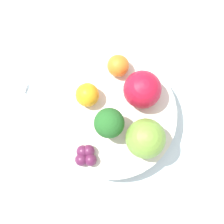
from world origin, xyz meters
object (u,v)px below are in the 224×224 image
orange_back (118,66)px  spoon (7,84)px  apple_green (145,139)px  grape_cluster (86,155)px  broccoli (109,123)px  bowl (112,116)px  orange_front (87,95)px  apple_red (142,90)px

orange_back → spoon: size_ratio=0.50×
apple_green → grape_cluster: bearing=-33.9°
broccoli → orange_back: size_ratio=1.71×
broccoli → spoon: broccoli is taller
bowl → orange_front: size_ratio=5.59×
broccoli → grape_cluster: size_ratio=1.64×
apple_red → orange_back: size_ratio=1.66×
orange_front → spoon: 0.16m
spoon → apple_green: bearing=107.4°
broccoli → orange_back: bearing=-146.4°
apple_red → apple_green: 0.08m
bowl → orange_back: orange_back is taller
grape_cluster → bowl: bearing=-168.8°
apple_green → orange_front: bearing=-87.0°
orange_front → spoon: bearing=-61.8°
spoon → broccoli: bearing=107.0°
apple_green → grape_cluster: apple_green is taller
bowl → grape_cluster: grape_cluster is taller
apple_red → orange_back: bearing=-97.8°
orange_back → spoon: orange_back is taller
broccoli → apple_green: bearing=109.0°
grape_cluster → apple_green: bearing=146.1°
apple_red → grape_cluster: size_ratio=1.59×
bowl → broccoli: bearing=31.4°
apple_red → spoon: bearing=-55.6°
bowl → apple_green: bearing=89.3°
apple_red → orange_front: bearing=-44.5°
grape_cluster → orange_back: bearing=-157.6°
bowl → spoon: (0.08, -0.18, -0.02)m
bowl → grape_cluster: size_ratio=5.65×
orange_front → orange_back: size_ratio=1.06×
apple_green → orange_back: (-0.06, -0.11, -0.01)m
bowl → spoon: bowl is taller
bowl → apple_red: size_ratio=3.55×
broccoli → apple_green: size_ratio=1.01×
bowl → apple_green: (0.00, 0.07, 0.05)m
apple_green → apple_red: bearing=-136.1°
bowl → apple_red: bearing=165.5°
broccoli → orange_back: 0.10m
apple_red → orange_back: (-0.01, -0.06, -0.01)m
orange_back → apple_green: bearing=60.1°
apple_red → orange_front: 0.09m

